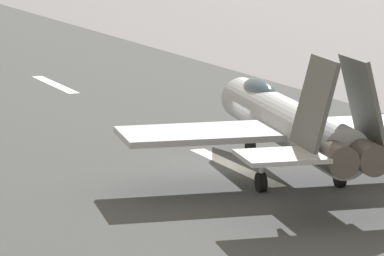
# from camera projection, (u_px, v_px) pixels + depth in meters

# --- Properties ---
(ground_plane) EXTENTS (400.00, 400.00, 0.00)m
(ground_plane) POSITION_uv_depth(u_px,v_px,m) (229.00, 165.00, 49.43)
(ground_plane) COLOR slate
(runway_strip) EXTENTS (240.00, 26.00, 0.02)m
(runway_strip) POSITION_uv_depth(u_px,v_px,m) (229.00, 164.00, 49.41)
(runway_strip) COLOR #414344
(runway_strip) RESTS_ON ground
(fighter_jet) EXTENTS (17.86, 14.08, 5.59)m
(fighter_jet) POSITION_uv_depth(u_px,v_px,m) (287.00, 121.00, 46.25)
(fighter_jet) COLOR #9EA2A8
(fighter_jet) RESTS_ON ground
(crew_person) EXTENTS (0.55, 0.50, 1.74)m
(crew_person) POSITION_uv_depth(u_px,v_px,m) (308.00, 98.00, 61.48)
(crew_person) COLOR #1E2338
(crew_person) RESTS_ON ground
(marker_cone_far) EXTENTS (0.44, 0.44, 0.55)m
(marker_cone_far) POSITION_uv_depth(u_px,v_px,m) (307.00, 88.00, 69.11)
(marker_cone_far) COLOR orange
(marker_cone_far) RESTS_ON ground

